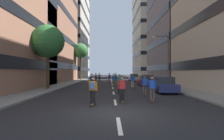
{
  "coord_description": "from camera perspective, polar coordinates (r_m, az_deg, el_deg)",
  "views": [
    {
      "loc": [
        -0.35,
        -8.72,
        2.04
      ],
      "look_at": [
        0.0,
        20.09,
        2.28
      ],
      "focal_mm": 28.32,
      "sensor_mm": 36.0,
      "label": 1
    }
  ],
  "objects": [
    {
      "name": "street_tree_mid",
      "position": [
        21.37,
        -19.99,
        8.62
      ],
      "size": [
        3.67,
        3.67,
        7.14
      ],
      "color": "#4C3823",
      "rests_on": "sidewalk_left"
    },
    {
      "name": "skater_11",
      "position": [
        29.91,
        -5.24,
        -2.44
      ],
      "size": [
        0.54,
        0.91,
        1.78
      ],
      "color": "brown",
      "rests_on": "ground_plane"
    },
    {
      "name": "parked_car_mid",
      "position": [
        26.09,
        10.86,
        -3.41
      ],
      "size": [
        1.82,
        4.4,
        1.52
      ],
      "color": "maroon",
      "rests_on": "ground_plane"
    },
    {
      "name": "ground_plane",
      "position": [
        34.47,
        -0.11,
        -3.87
      ],
      "size": [
        154.13,
        154.13,
        0.0
      ],
      "primitive_type": "plane",
      "color": "black"
    },
    {
      "name": "street_tree_near",
      "position": [
        42.9,
        -10.12,
        6.05
      ],
      "size": [
        3.51,
        3.51,
        8.6
      ],
      "color": "#4C3823",
      "rests_on": "sidewalk_left"
    },
    {
      "name": "skater_5",
      "position": [
        25.23,
        0.55,
        -2.87
      ],
      "size": [
        0.55,
        0.92,
        1.78
      ],
      "color": "brown",
      "rests_on": "ground_plane"
    },
    {
      "name": "skater_7",
      "position": [
        12.31,
        12.86,
        -5.38
      ],
      "size": [
        0.56,
        0.92,
        1.78
      ],
      "color": "brown",
      "rests_on": "ground_plane"
    },
    {
      "name": "skater_10",
      "position": [
        29.97,
        -0.82,
        -2.44
      ],
      "size": [
        0.54,
        0.91,
        1.78
      ],
      "color": "brown",
      "rests_on": "ground_plane"
    },
    {
      "name": "parked_car_near",
      "position": [
        38.65,
        7.07,
        -2.46
      ],
      "size": [
        1.82,
        4.4,
        1.52
      ],
      "color": "#B2B7BF",
      "rests_on": "ground_plane"
    },
    {
      "name": "streetlamp_right",
      "position": [
        23.54,
        16.82,
        4.65
      ],
      "size": [
        2.13,
        0.3,
        6.5
      ],
      "color": "#3F3F44",
      "rests_on": "sidewalk_right"
    },
    {
      "name": "lane_markings",
      "position": [
        34.28,
        -0.11,
        -3.88
      ],
      "size": [
        0.16,
        57.2,
        0.01
      ],
      "color": "silver",
      "rests_on": "ground_plane"
    },
    {
      "name": "building_right_far",
      "position": [
        64.22,
        15.39,
        12.51
      ],
      "size": [
        16.97,
        18.8,
        32.74
      ],
      "color": "#BCB29E",
      "rests_on": "ground_plane"
    },
    {
      "name": "skater_1",
      "position": [
        10.71,
        -6.21,
        -5.96
      ],
      "size": [
        0.55,
        0.91,
        1.78
      ],
      "color": "brown",
      "rests_on": "ground_plane"
    },
    {
      "name": "skater_3",
      "position": [
        16.26,
        2.47,
        -4.09
      ],
      "size": [
        0.56,
        0.92,
        1.78
      ],
      "color": "brown",
      "rests_on": "ground_plane"
    },
    {
      "name": "building_left_mid",
      "position": [
        40.3,
        -26.64,
        18.98
      ],
      "size": [
        16.97,
        21.68,
        30.68
      ],
      "color": "#9E6B51",
      "rests_on": "ground_plane"
    },
    {
      "name": "sidewalk_left",
      "position": [
        38.31,
        -11.22,
        -3.42
      ],
      "size": [
        2.53,
        70.64,
        0.14
      ],
      "primitive_type": "cube",
      "color": "gray",
      "rests_on": "ground_plane"
    },
    {
      "name": "building_right_mid",
      "position": [
        39.49,
        26.21,
        13.56
      ],
      "size": [
        16.97,
        16.94,
        23.0
      ],
      "color": "slate",
      "rests_on": "ground_plane"
    },
    {
      "name": "skater_2",
      "position": [
        23.46,
        -6.46,
        -2.98
      ],
      "size": [
        0.56,
        0.92,
        1.78
      ],
      "color": "brown",
      "rests_on": "ground_plane"
    },
    {
      "name": "skater_0",
      "position": [
        15.1,
        10.5,
        -4.47
      ],
      "size": [
        0.53,
        0.9,
        1.78
      ],
      "color": "brown",
      "rests_on": "ground_plane"
    },
    {
      "name": "sidewalk_right",
      "position": [
        38.45,
        10.85,
        -3.41
      ],
      "size": [
        2.53,
        70.64,
        0.14
      ],
      "primitive_type": "cube",
      "color": "gray",
      "rests_on": "ground_plane"
    },
    {
      "name": "parked_car_far",
      "position": [
        18.14,
        16.08,
        -4.7
      ],
      "size": [
        1.82,
        4.4,
        1.52
      ],
      "color": "navy",
      "rests_on": "ground_plane"
    },
    {
      "name": "skater_6",
      "position": [
        40.56,
        1.24,
        -1.97
      ],
      "size": [
        0.54,
        0.91,
        1.78
      ],
      "color": "brown",
      "rests_on": "ground_plane"
    },
    {
      "name": "skater_9",
      "position": [
        34.65,
        -4.08,
        -2.17
      ],
      "size": [
        0.57,
        0.92,
        1.78
      ],
      "color": "brown",
      "rests_on": "ground_plane"
    },
    {
      "name": "skater_4",
      "position": [
        22.03,
        6.62,
        -3.22
      ],
      "size": [
        0.55,
        0.91,
        1.78
      ],
      "color": "brown",
      "rests_on": "ground_plane"
    },
    {
      "name": "building_left_far",
      "position": [
        64.56,
        -16.17,
        14.44
      ],
      "size": [
        16.97,
        22.0,
        37.1
      ],
      "color": "#BCB29E",
      "rests_on": "ground_plane"
    },
    {
      "name": "skater_8",
      "position": [
        11.66,
        3.28,
        -5.66
      ],
      "size": [
        0.55,
        0.91,
        1.78
      ],
      "color": "brown",
      "rests_on": "ground_plane"
    }
  ]
}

